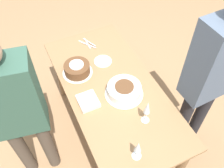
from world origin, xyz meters
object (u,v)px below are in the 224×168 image
object	(u,v)px
wine_glass_near	(147,108)
person_watching	(212,73)
cake_center_white	(124,90)
person_cutting	(15,110)
wine_glass_far	(138,148)
cake_front_chocolate	(77,69)

from	to	relation	value
wine_glass_near	person_watching	size ratio (longest dim) A/B	0.14
person_watching	cake_center_white	bearing A→B (deg)	-28.86
cake_center_white	person_cutting	size ratio (longest dim) A/B	0.20
wine_glass_near	wine_glass_far	distance (m)	0.30
wine_glass_near	person_cutting	distance (m)	0.93
person_watching	person_cutting	bearing A→B (deg)	-16.03
cake_center_white	cake_front_chocolate	world-z (taller)	cake_front_chocolate
cake_front_chocolate	wine_glass_far	distance (m)	0.93
wine_glass_near	cake_front_chocolate	bearing A→B (deg)	-156.51
wine_glass_far	cake_center_white	bearing A→B (deg)	162.20
person_cutting	person_watching	world-z (taller)	person_watching
wine_glass_near	person_cutting	bearing A→B (deg)	-112.43
person_cutting	wine_glass_near	bearing A→B (deg)	-12.34
wine_glass_near	person_cutting	size ratio (longest dim) A/B	0.15
wine_glass_far	person_cutting	bearing A→B (deg)	-131.34
cake_front_chocolate	person_cutting	xyz separation A→B (m)	(0.33, -0.56, 0.16)
cake_front_chocolate	wine_glass_near	bearing A→B (deg)	23.49
wine_glass_near	cake_center_white	bearing A→B (deg)	-174.06
cake_front_chocolate	wine_glass_near	size ratio (longest dim) A/B	1.15
person_cutting	person_watching	bearing A→B (deg)	-3.77
cake_center_white	wine_glass_far	bearing A→B (deg)	-17.80
cake_center_white	person_watching	xyz separation A→B (m)	(0.29, 0.58, 0.23)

